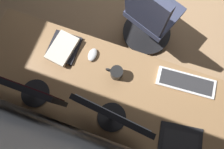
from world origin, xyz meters
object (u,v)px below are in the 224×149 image
at_px(mouse_main, 93,55).
at_px(office_chair, 150,18).
at_px(coffee_mug, 116,73).
at_px(monitor_primary, 112,116).
at_px(monitor_secondary, 19,87).
at_px(keyboard_main, 186,82).
at_px(book_stack_near, 63,48).
at_px(drawer_pedestal, 80,87).

distance_m(mouse_main, office_chair, 0.76).
xyz_separation_m(coffee_mug, office_chair, (-0.10, -0.70, -0.32)).
distance_m(monitor_primary, coffee_mug, 0.36).
relative_size(monitor_secondary, office_chair, 0.57).
relative_size(monitor_primary, keyboard_main, 1.08).
relative_size(book_stack_near, coffee_mug, 2.05).
height_order(monitor_secondary, book_stack_near, monitor_secondary).
xyz_separation_m(monitor_primary, book_stack_near, (0.51, -0.35, -0.20)).
xyz_separation_m(monitor_primary, monitor_secondary, (0.57, 0.03, 0.02)).
bearing_deg(book_stack_near, office_chair, -129.71).
bearing_deg(monitor_primary, office_chair, -91.51).
relative_size(drawer_pedestal, office_chair, 0.72).
bearing_deg(mouse_main, coffee_mug, 159.75).
distance_m(keyboard_main, book_stack_near, 0.94).
xyz_separation_m(monitor_secondary, keyboard_main, (-0.99, -0.43, -0.24)).
xyz_separation_m(keyboard_main, book_stack_near, (0.94, 0.06, 0.01)).
relative_size(drawer_pedestal, book_stack_near, 2.61).
relative_size(monitor_primary, coffee_mug, 3.55).
bearing_deg(mouse_main, office_chair, -116.71).
bearing_deg(office_chair, monitor_primary, 88.49).
bearing_deg(keyboard_main, office_chair, -56.16).
bearing_deg(mouse_main, monitor_secondary, 54.96).
height_order(drawer_pedestal, monitor_secondary, monitor_secondary).
height_order(mouse_main, book_stack_near, book_stack_near).
bearing_deg(monitor_secondary, monitor_primary, -177.35).
height_order(monitor_secondary, keyboard_main, monitor_secondary).
relative_size(keyboard_main, mouse_main, 4.12).
bearing_deg(drawer_pedestal, office_chair, -115.40).
height_order(mouse_main, coffee_mug, coffee_mug).
distance_m(drawer_pedestal, monitor_primary, 0.73).
xyz_separation_m(book_stack_near, coffee_mug, (-0.44, 0.05, 0.02)).
distance_m(drawer_pedestal, mouse_main, 0.46).
height_order(keyboard_main, office_chair, office_chair).
distance_m(book_stack_near, coffee_mug, 0.44).
relative_size(drawer_pedestal, monitor_primary, 1.51).
xyz_separation_m(drawer_pedestal, mouse_main, (-0.09, -0.22, 0.40)).
xyz_separation_m(mouse_main, book_stack_near, (0.23, 0.03, 0.01)).
relative_size(drawer_pedestal, mouse_main, 6.68).
bearing_deg(monitor_primary, mouse_main, -52.65).
bearing_deg(monitor_secondary, mouse_main, -125.04).
bearing_deg(office_chair, book_stack_near, 50.29).
bearing_deg(monitor_primary, monitor_secondary, 2.65).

